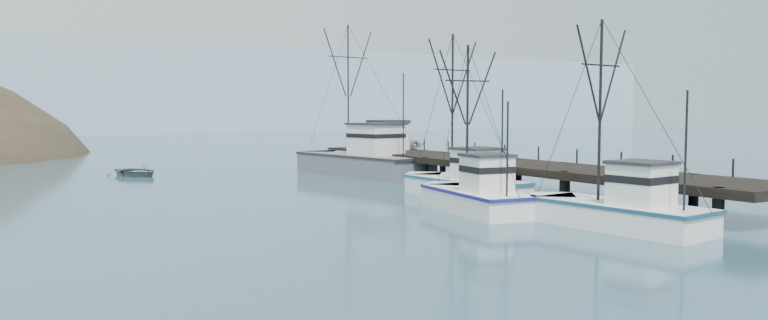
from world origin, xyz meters
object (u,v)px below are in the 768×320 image
at_px(pickup_truck, 397,142).
at_px(motorboat, 137,176).
at_px(work_vessel, 359,161).
at_px(pier_shed, 388,135).
at_px(pier, 492,164).
at_px(trawler_near, 614,211).
at_px(trawler_mid, 474,197).
at_px(trawler_far, 462,184).

height_order(pickup_truck, motorboat, pickup_truck).
xyz_separation_m(work_vessel, motorboat, (-17.37, 8.64, -1.23)).
bearing_deg(pier_shed, pier, -90.41).
relative_size(work_vessel, pickup_truck, 3.27).
bearing_deg(trawler_near, pier, 69.30).
xyz_separation_m(trawler_near, trawler_mid, (-2.47, 7.70, -0.00)).
bearing_deg(trawler_near, trawler_mid, 107.80).
bearing_deg(trawler_mid, work_vessel, 77.61).
xyz_separation_m(pier, pier_shed, (0.11, 15.37, 1.73)).
height_order(trawler_near, pickup_truck, trawler_near).
xyz_separation_m(trawler_near, pickup_truck, (8.01, 33.35, 1.88)).
bearing_deg(work_vessel, trawler_far, -95.58).
height_order(work_vessel, pickup_truck, work_vessel).
bearing_deg(motorboat, pier_shed, -35.46).
bearing_deg(pickup_truck, motorboat, 84.24).
xyz_separation_m(trawler_mid, work_vessel, (5.07, 23.09, 0.41)).
xyz_separation_m(trawler_far, pier_shed, (5.72, 19.18, 2.60)).
height_order(trawler_far, motorboat, trawler_far).
bearing_deg(trawler_near, pickup_truck, 76.49).
distance_m(pier, trawler_far, 6.84).
relative_size(trawler_near, pickup_truck, 2.05).
bearing_deg(motorboat, pier, -63.97).
relative_size(trawler_mid, work_vessel, 0.58).
bearing_deg(pier, work_vessel, 106.09).
bearing_deg(trawler_near, pier_shed, 78.52).
distance_m(trawler_mid, motorboat, 34.04).
relative_size(trawler_mid, pickup_truck, 1.91).
bearing_deg(motorboat, trawler_far, -76.69).
distance_m(trawler_far, work_vessel, 17.46).
bearing_deg(trawler_near, work_vessel, 85.17).
height_order(work_vessel, pier_shed, work_vessel).
bearing_deg(pier, motorboat, 133.79).
distance_m(trawler_near, trawler_far, 13.44).
height_order(trawler_near, motorboat, trawler_near).
relative_size(pier, trawler_mid, 4.55).
relative_size(trawler_near, trawler_far, 0.94).
distance_m(trawler_near, pickup_truck, 34.35).
relative_size(trawler_mid, pier_shed, 3.02).
bearing_deg(trawler_far, trawler_near, -93.86).
distance_m(pier, work_vessel, 14.11).
height_order(pier, trawler_far, trawler_far).
xyz_separation_m(trawler_mid, motorboat, (-12.30, 31.73, -0.82)).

